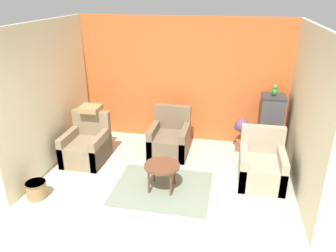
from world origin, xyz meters
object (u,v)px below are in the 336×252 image
birdcage (270,125)px  wicker_basket (36,189)px  potted_plant (241,131)px  armchair_middle (170,140)px  parrot (275,90)px  armchair_right (261,167)px  coffee_table (162,167)px  armchair_left (87,147)px

birdcage → wicker_basket: birdcage is taller
potted_plant → armchair_middle: bearing=-165.0°
parrot → potted_plant: (-0.56, -0.03, -0.89)m
armchair_middle → birdcage: size_ratio=0.75×
armchair_right → birdcage: size_ratio=0.75×
coffee_table → wicker_basket: (-1.97, -0.65, -0.27)m
armchair_middle → birdcage: (2.00, 0.41, 0.33)m
coffee_table → potted_plant: (1.31, 1.74, 0.04)m
birdcage → wicker_basket: bearing=-147.9°
parrot → potted_plant: parrot is taller
birdcage → potted_plant: bearing=-177.6°
coffee_table → armchair_middle: (-0.13, 1.35, -0.13)m
armchair_left → armchair_right: bearing=-2.2°
armchair_middle → parrot: 2.30m
birdcage → wicker_basket: 4.56m
parrot → wicker_basket: 4.69m
armchair_right → parrot: size_ratio=4.06×
armchair_right → potted_plant: (-0.35, 1.16, 0.16)m
wicker_basket → armchair_left: bearing=78.2°
potted_plant → armchair_left: bearing=-161.0°
armchair_middle → parrot: size_ratio=4.06×
parrot → wicker_basket: size_ratio=0.68×
armchair_middle → potted_plant: (1.45, 0.39, 0.16)m
birdcage → potted_plant: (-0.56, -0.02, -0.16)m
armchair_left → armchair_right: (3.35, -0.13, 0.00)m
parrot → potted_plant: 1.05m
armchair_middle → parrot: (2.00, 0.41, 1.06)m
coffee_table → armchair_right: (1.66, 0.58, -0.13)m
wicker_basket → armchair_middle: bearing=47.4°
parrot → potted_plant: bearing=-177.4°
armchair_left → wicker_basket: armchair_left is taller
parrot → wicker_basket: (-3.84, -2.41, -1.20)m
armchair_right → armchair_middle: size_ratio=1.00×
armchair_middle → wicker_basket: armchair_middle is taller
armchair_right → birdcage: 1.24m
birdcage → parrot: size_ratio=5.42×
armchair_left → armchair_middle: 1.68m
armchair_right → armchair_middle: 1.95m
coffee_table → potted_plant: size_ratio=0.84×
coffee_table → wicker_basket: size_ratio=1.79×
armchair_middle → parrot: parrot is taller
birdcage → parrot: bearing=90.0°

